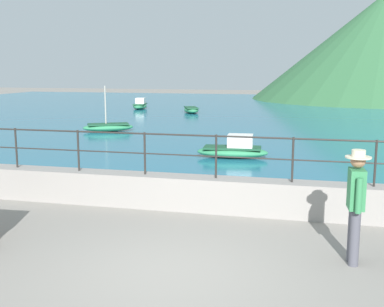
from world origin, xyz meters
TOP-DOWN VIEW (x-y plane):
  - ground_plane at (0.00, 0.00)m, footprint 120.00×120.00m
  - promenade_wall at (0.00, 3.20)m, footprint 20.00×0.56m
  - railing at (0.00, 3.20)m, footprint 18.44×0.04m
  - lake_water at (0.00, 25.84)m, footprint 64.00×44.32m
  - person_walking at (2.54, 1.00)m, footprint 0.38×0.57m
  - boat_0 at (-7.18, 14.27)m, footprint 2.45×1.89m
  - boat_1 at (-0.52, 9.00)m, footprint 2.36×1.07m
  - boat_2 at (-10.06, 26.61)m, footprint 1.28×2.42m
  - boat_3 at (-5.73, 24.39)m, footprint 1.68×2.47m

SIDE VIEW (x-z plane):
  - ground_plane at x=0.00m, z-range 0.00..0.00m
  - lake_water at x=0.00m, z-range 0.00..0.06m
  - boat_3 at x=-5.73m, z-range 0.08..0.44m
  - boat_0 at x=-7.18m, z-range -0.78..1.31m
  - boat_1 at x=-0.52m, z-range -0.05..0.71m
  - boat_2 at x=-10.06m, z-range -0.05..0.71m
  - promenade_wall at x=0.00m, z-range 0.00..0.70m
  - person_walking at x=2.54m, z-range 0.10..1.85m
  - railing at x=0.00m, z-range 0.86..1.76m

